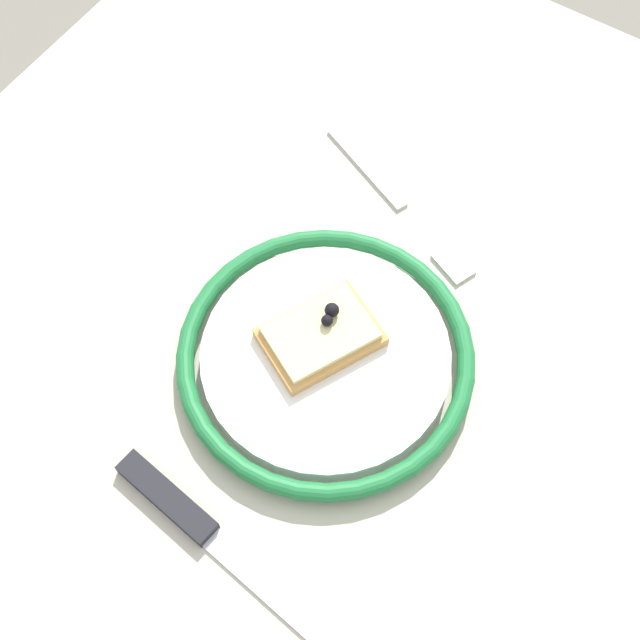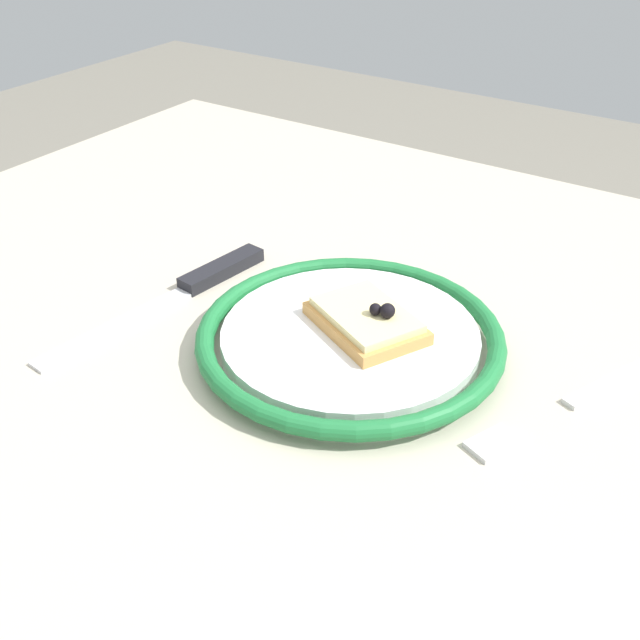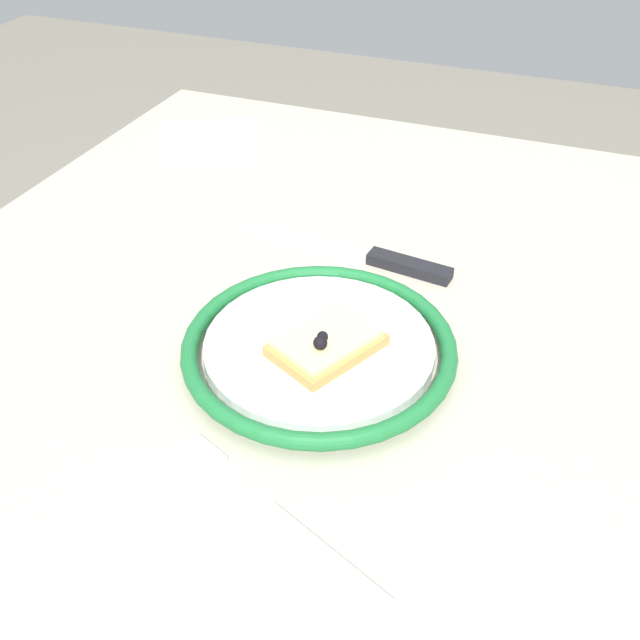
# 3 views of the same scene
# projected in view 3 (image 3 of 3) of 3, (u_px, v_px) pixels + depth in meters

# --- Properties ---
(dining_table) EXTENTS (1.02, 0.87, 0.73)m
(dining_table) POSITION_uv_depth(u_px,v_px,m) (318.00, 397.00, 0.71)
(dining_table) COLOR #BCB29E
(dining_table) RESTS_ON ground_plane
(plate) EXTENTS (0.24, 0.24, 0.02)m
(plate) POSITION_uv_depth(u_px,v_px,m) (319.00, 347.00, 0.63)
(plate) COLOR white
(plate) RESTS_ON dining_table
(pizza_slice_near) EXTENTS (0.11, 0.10, 0.03)m
(pizza_slice_near) POSITION_uv_depth(u_px,v_px,m) (327.00, 343.00, 0.61)
(pizza_slice_near) COLOR tan
(pizza_slice_near) RESTS_ON plate
(knife) EXTENTS (0.05, 0.24, 0.01)m
(knife) POSITION_uv_depth(u_px,v_px,m) (380.00, 259.00, 0.75)
(knife) COLOR silver
(knife) RESTS_ON dining_table
(fork) EXTENTS (0.09, 0.19, 0.00)m
(fork) POSITION_uv_depth(u_px,v_px,m) (274.00, 514.00, 0.50)
(fork) COLOR silver
(fork) RESTS_ON dining_table
(napkin) EXTENTS (0.18, 0.18, 0.00)m
(napkin) POSITION_uv_depth(u_px,v_px,m) (211.00, 140.00, 1.00)
(napkin) COLOR white
(napkin) RESTS_ON dining_table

